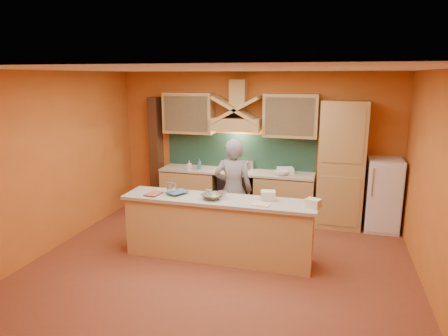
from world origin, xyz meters
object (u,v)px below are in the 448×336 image
(fridge, at_px, (383,195))
(kitchen_scale, at_px, (222,196))
(stove, at_px, (236,194))
(person, at_px, (233,190))
(mixing_bowl, at_px, (213,196))

(fridge, relative_size, kitchen_scale, 11.43)
(stove, xyz_separation_m, person, (0.24, -1.17, 0.42))
(kitchen_scale, relative_size, mixing_bowl, 0.36)
(kitchen_scale, height_order, mixing_bowl, kitchen_scale)
(fridge, bearing_deg, person, -154.62)
(stove, height_order, mixing_bowl, mixing_bowl)
(person, xyz_separation_m, kitchen_scale, (0.02, -0.74, 0.12))
(stove, bearing_deg, kitchen_scale, -82.08)
(stove, distance_m, person, 1.26)
(fridge, relative_size, person, 0.75)
(fridge, distance_m, mixing_bowl, 3.24)
(stove, bearing_deg, mixing_bowl, -86.12)
(person, relative_size, mixing_bowl, 5.54)
(kitchen_scale, bearing_deg, mixing_bowl, 173.20)
(stove, height_order, kitchen_scale, kitchen_scale)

